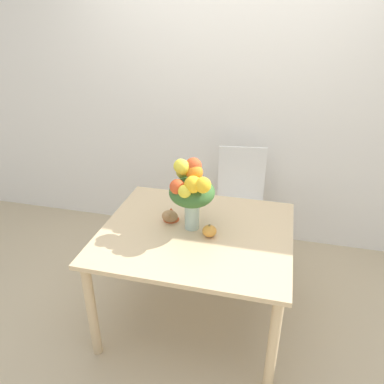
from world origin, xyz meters
TOP-DOWN VIEW (x-y plane):
  - ground_plane at (0.00, 0.00)m, footprint 12.00×12.00m
  - wall_back at (0.00, 1.21)m, footprint 8.00×0.06m
  - dining_table at (0.00, 0.00)m, footprint 1.21×1.04m
  - flower_vase at (-0.04, 0.03)m, footprint 0.29×0.34m
  - pumpkin at (0.09, -0.04)m, footprint 0.09×0.09m
  - turkey_figurine at (-0.19, 0.08)m, footprint 0.11×0.15m
  - dining_chair_near_window at (0.19, 0.85)m, footprint 0.48×0.48m

SIDE VIEW (x-z plane):
  - ground_plane at x=0.00m, z-range 0.00..0.00m
  - dining_chair_near_window at x=0.19m, z-range 0.01..0.98m
  - dining_table at x=0.00m, z-range 0.27..1.00m
  - pumpkin at x=0.09m, z-range 0.72..0.81m
  - turkey_figurine at x=-0.19m, z-range 0.73..0.82m
  - flower_vase at x=-0.04m, z-range 0.77..1.25m
  - wall_back at x=0.00m, z-range 0.00..2.70m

